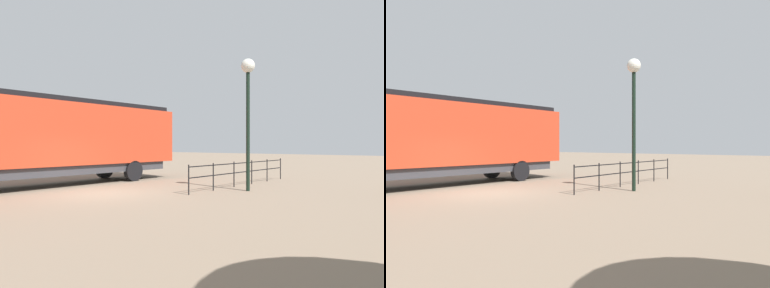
# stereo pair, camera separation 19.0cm
# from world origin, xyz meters

# --- Properties ---
(ground_plane) EXTENTS (120.00, 120.00, 0.00)m
(ground_plane) POSITION_xyz_m (0.00, 0.00, 0.00)
(ground_plane) COLOR #84705B
(locomotive) EXTENTS (2.81, 16.44, 4.18)m
(locomotive) POSITION_xyz_m (-3.97, -0.72, 2.35)
(locomotive) COLOR red
(locomotive) RESTS_ON ground_plane
(lamp_post) EXTENTS (0.59, 0.59, 5.63)m
(lamp_post) POSITION_xyz_m (4.17, 4.42, 4.26)
(lamp_post) COLOR black
(lamp_post) RESTS_ON ground_plane
(platform_fence) EXTENTS (0.05, 8.29, 1.19)m
(platform_fence) POSITION_xyz_m (2.96, 6.04, 0.76)
(platform_fence) COLOR black
(platform_fence) RESTS_ON ground_plane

